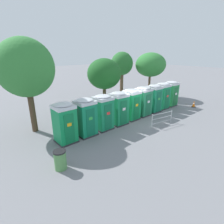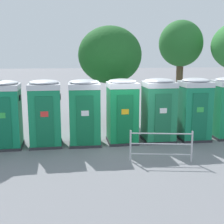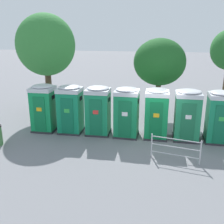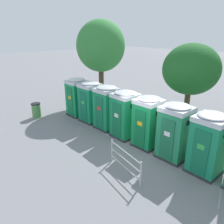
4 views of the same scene
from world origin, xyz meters
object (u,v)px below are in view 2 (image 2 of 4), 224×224
object	(u,v)px
portapotty_2	(45,113)
street_tree_3	(181,45)
event_barrier	(161,145)
street_tree_0	(110,55)
portapotty_3	(85,112)
portapotty_6	(194,109)
portapotty_4	(122,111)
portapotty_5	(159,110)
portapotty_1	(4,114)

from	to	relation	value
portapotty_2	street_tree_3	size ratio (longest dim) A/B	0.47
street_tree_3	event_barrier	world-z (taller)	street_tree_3
street_tree_3	street_tree_0	bearing A→B (deg)	-151.54
portapotty_3	portapotty_6	distance (m)	4.47
portapotty_2	portapotty_3	bearing A→B (deg)	-0.44
portapotty_4	event_barrier	xyz separation A→B (m)	(0.91, -2.41, -0.72)
portapotty_4	portapotty_5	bearing A→B (deg)	1.37
portapotty_4	portapotty_5	xyz separation A→B (m)	(1.49, 0.04, -0.00)
portapotty_1	portapotty_5	bearing A→B (deg)	1.83
street_tree_0	event_barrier	size ratio (longest dim) A/B	2.38
portapotty_1	portapotty_4	size ratio (longest dim) A/B	1.00
portapotty_6	event_barrier	distance (m)	3.29
portapotty_4	portapotty_5	distance (m)	1.49
portapotty_5	portapotty_6	xyz separation A→B (m)	(1.49, 0.01, 0.00)
portapotty_3	portapotty_4	world-z (taller)	same
portapotty_1	street_tree_3	size ratio (longest dim) A/B	0.47
portapotty_2	event_barrier	bearing A→B (deg)	-30.77
portapotty_5	event_barrier	xyz separation A→B (m)	(-0.58, -2.44, -0.72)
portapotty_3	event_barrier	xyz separation A→B (m)	(2.40, -2.31, -0.72)
portapotty_1	portapotty_2	bearing A→B (deg)	2.45
portapotty_2	portapotty_4	world-z (taller)	same
portapotty_3	portapotty_5	distance (m)	2.98
portapotty_5	portapotty_6	world-z (taller)	same
portapotty_2	event_barrier	distance (m)	4.58
street_tree_3	event_barrier	xyz separation A→B (m)	(-3.48, -8.39, -3.42)
portapotty_2	portapotty_5	distance (m)	4.47
portapotty_4	event_barrier	distance (m)	2.67
portapotty_3	street_tree_0	world-z (taller)	street_tree_0
portapotty_6	event_barrier	world-z (taller)	portapotty_6
portapotty_3	portapotty_5	world-z (taller)	same
street_tree_0	portapotty_5	bearing A→B (deg)	-66.28
event_barrier	street_tree_3	bearing A→B (deg)	67.47
portapotty_6	street_tree_3	xyz separation A→B (m)	(1.41, 5.94, 2.70)
portapotty_1	portapotty_6	bearing A→B (deg)	1.53
portapotty_1	portapotty_4	xyz separation A→B (m)	(4.47, 0.15, 0.00)
portapotty_4	street_tree_0	size ratio (longest dim) A/B	0.53
portapotty_2	portapotty_4	xyz separation A→B (m)	(2.98, 0.09, 0.00)
portapotty_1	portapotty_3	bearing A→B (deg)	1.01
street_tree_0	portapotty_4	bearing A→B (deg)	-89.00
portapotty_3	street_tree_3	xyz separation A→B (m)	(5.88, 6.09, 2.70)
portapotty_4	portapotty_6	distance (m)	2.98
portapotty_2	street_tree_3	bearing A→B (deg)	39.50
portapotty_4	street_tree_3	bearing A→B (deg)	53.74
portapotty_2	street_tree_0	size ratio (longest dim) A/B	0.53
street_tree_0	portapotty_1	bearing A→B (deg)	-139.79
portapotty_3	portapotty_6	bearing A→B (deg)	1.88
portapotty_3	street_tree_0	size ratio (longest dim) A/B	0.53
portapotty_3	portapotty_1	bearing A→B (deg)	-178.99
portapotty_2	portapotty_4	distance (m)	2.98
portapotty_2	street_tree_0	distance (m)	5.14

